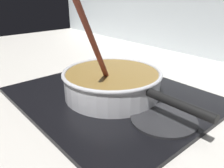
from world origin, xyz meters
TOP-DOWN VIEW (x-y plane):
  - ground at (0.00, 0.00)m, footprint 2.40×1.60m
  - hob_plate at (0.06, 0.16)m, footprint 0.56×0.48m
  - burner_ring at (0.06, 0.16)m, footprint 0.19×0.19m
  - spare_burner at (0.25, 0.16)m, footprint 0.16×0.16m
  - cooking_pan at (0.06, 0.15)m, footprint 0.46×0.32m

SIDE VIEW (x-z plane):
  - ground at x=0.00m, z-range -0.04..0.00m
  - hob_plate at x=0.06m, z-range 0.00..0.01m
  - spare_burner at x=0.25m, z-range 0.01..0.02m
  - burner_ring at x=0.06m, z-range 0.01..0.02m
  - cooking_pan at x=0.06m, z-range -0.10..0.21m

